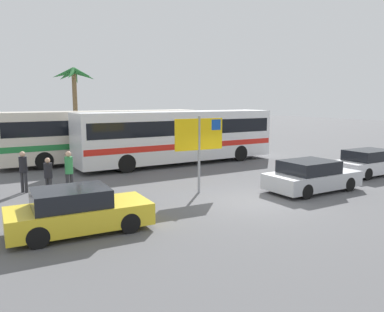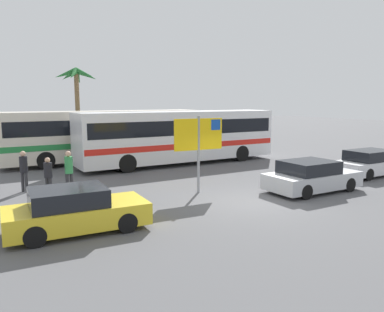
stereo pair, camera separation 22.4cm
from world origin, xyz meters
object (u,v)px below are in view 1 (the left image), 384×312
(bus_rear_coach, at_px, (104,133))
(pedestrian_near_sign, at_px, (48,174))
(car_yellow, at_px, (78,211))
(pedestrian_by_bus, at_px, (69,169))
(pedestrian_crossing_lot, at_px, (23,168))
(car_silver, at_px, (311,176))
(bus_front_coach, at_px, (179,135))
(car_white, at_px, (370,163))
(ferry_sign, at_px, (200,137))

(bus_rear_coach, height_order, pedestrian_near_sign, bus_rear_coach)
(car_yellow, xyz_separation_m, pedestrian_by_bus, (0.93, 4.73, 0.43))
(pedestrian_crossing_lot, height_order, pedestrian_by_bus, pedestrian_by_bus)
(car_silver, distance_m, pedestrian_near_sign, 10.84)
(bus_front_coach, relative_size, car_white, 2.77)
(car_yellow, height_order, pedestrian_by_bus, pedestrian_by_bus)
(car_white, bearing_deg, bus_rear_coach, 132.41)
(bus_rear_coach, bearing_deg, car_silver, -68.42)
(car_silver, xyz_separation_m, pedestrian_crossing_lot, (-10.47, 6.09, 0.39))
(pedestrian_near_sign, bearing_deg, bus_rear_coach, 24.21)
(ferry_sign, height_order, car_yellow, ferry_sign)
(car_silver, bearing_deg, ferry_sign, 152.00)
(car_white, relative_size, pedestrian_by_bus, 2.49)
(ferry_sign, relative_size, car_yellow, 0.77)
(bus_front_coach, xyz_separation_m, car_silver, (1.33, -9.10, -1.15))
(car_white, bearing_deg, car_yellow, -176.12)
(bus_front_coach, height_order, pedestrian_by_bus, bus_front_coach)
(car_yellow, distance_m, pedestrian_by_bus, 4.84)
(ferry_sign, xyz_separation_m, car_yellow, (-5.69, -2.27, -1.69))
(bus_front_coach, relative_size, car_yellow, 2.99)
(bus_front_coach, xyz_separation_m, pedestrian_crossing_lot, (-9.13, -3.01, -0.75))
(ferry_sign, height_order, car_silver, ferry_sign)
(bus_rear_coach, bearing_deg, pedestrian_near_sign, -122.55)
(pedestrian_by_bus, distance_m, pedestrian_near_sign, 0.82)
(ferry_sign, relative_size, pedestrian_near_sign, 2.02)
(bus_front_coach, xyz_separation_m, pedestrian_near_sign, (-8.40, -4.34, -0.86))
(bus_front_coach, bearing_deg, pedestrian_near_sign, -152.70)
(car_silver, relative_size, car_white, 0.93)
(pedestrian_crossing_lot, bearing_deg, bus_front_coach, -27.42)
(bus_front_coach, bearing_deg, bus_rear_coach, 137.47)
(car_yellow, relative_size, car_silver, 1.00)
(pedestrian_near_sign, bearing_deg, ferry_sign, -57.31)
(bus_front_coach, relative_size, car_silver, 2.97)
(pedestrian_near_sign, bearing_deg, bus_front_coach, -5.94)
(car_white, bearing_deg, bus_front_coach, 129.82)
(car_white, xyz_separation_m, pedestrian_near_sign, (-15.11, 3.90, 0.29))
(bus_front_coach, height_order, ferry_sign, ferry_sign)
(ferry_sign, relative_size, pedestrian_crossing_lot, 1.84)
(bus_front_coach, distance_m, car_yellow, 12.52)
(pedestrian_crossing_lot, bearing_deg, car_white, -63.90)
(car_yellow, height_order, car_silver, same)
(car_yellow, bearing_deg, pedestrian_crossing_lot, 99.20)
(ferry_sign, xyz_separation_m, pedestrian_by_bus, (-4.76, 2.46, -1.26))
(car_silver, xyz_separation_m, car_white, (5.37, 0.86, -0.00))
(ferry_sign, xyz_separation_m, pedestrian_crossing_lot, (-6.30, 3.82, -1.29))
(pedestrian_crossing_lot, bearing_deg, bus_rear_coach, 2.66)
(bus_rear_coach, relative_size, car_silver, 2.97)
(car_silver, bearing_deg, car_white, 9.73)
(ferry_sign, height_order, pedestrian_near_sign, ferry_sign)
(bus_rear_coach, distance_m, pedestrian_near_sign, 9.05)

